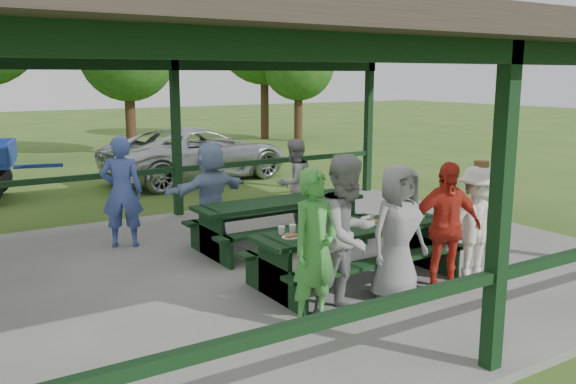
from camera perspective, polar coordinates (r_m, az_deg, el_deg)
ground at (r=9.00m, az=-0.82°, el=-7.31°), size 90.00×90.00×0.00m
concrete_slab at (r=8.98m, az=-0.82°, el=-7.01°), size 10.00×8.00×0.10m
pavilion_structure at (r=8.56m, az=-0.88°, el=13.28°), size 10.60×8.60×3.24m
picnic_table_near at (r=8.12m, az=6.21°, el=-5.10°), size 2.82×1.39×0.75m
picnic_table_far at (r=9.75m, az=-0.76°, el=-2.33°), size 2.80×1.39×0.75m
table_setting at (r=8.02m, az=5.62°, el=-3.07°), size 2.33×0.45×0.10m
contestant_green at (r=6.63m, az=2.55°, el=-5.24°), size 0.69×0.51×1.74m
contestant_grey_left at (r=6.97m, az=5.61°, el=-4.02°), size 1.04×0.89×1.85m
contestant_grey_mid at (r=7.49m, az=10.24°, el=-3.77°), size 0.83×0.55×1.68m
contestant_red at (r=7.93m, az=14.49°, el=-3.17°), size 1.05×0.71×1.66m
contestant_white_fedora at (r=8.33m, az=17.34°, el=-2.93°), size 1.10×0.75×1.63m
spectator_lblue at (r=9.99m, az=-7.23°, el=-0.05°), size 1.60×0.77×1.66m
spectator_blue at (r=10.00m, az=-15.28°, el=0.03°), size 0.77×0.66×1.79m
spectator_grey at (r=10.94m, az=0.58°, el=0.83°), size 0.90×0.77×1.60m
pickup_truck at (r=16.67m, az=-8.39°, el=3.55°), size 5.46×3.16×1.43m
tree_mid at (r=22.42m, az=-14.80°, el=12.42°), size 3.36×3.36×5.25m
tree_right at (r=26.37m, az=0.99°, el=11.84°), size 3.08×3.08×4.82m
tree_far_right at (r=27.39m, az=-2.25°, el=14.37°), size 4.23×4.23×6.61m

